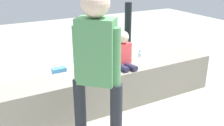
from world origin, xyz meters
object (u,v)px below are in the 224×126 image
Objects in this scene: child_seated at (123,52)px; gift_bag at (60,76)px; water_bottle_far_side at (17,88)px; handbag_brown_canvas at (24,103)px; handbag_black_leather at (87,81)px; cake_plate at (108,69)px; cake_box_white at (74,72)px; party_cup_red at (153,68)px; adult_standing at (97,62)px; water_bottle_near_gift at (140,56)px.

child_seated reaches higher than gift_bag.
handbag_brown_canvas is (-0.00, -0.50, 0.01)m from water_bottle_far_side.
child_seated is at bearing -68.56° from handbag_black_leather.
gift_bag is 1.08× the size of handbag_brown_canvas.
water_bottle_far_side is at bearing -177.29° from gift_bag.
handbag_brown_canvas is (-1.02, 0.43, -0.43)m from cake_plate.
gift_bag reaches higher than cake_box_white.
water_bottle_far_side reaches higher than party_cup_red.
handbag_black_leather is at bearing 70.90° from adult_standing.
adult_standing is 5.09× the size of cake_box_white.
gift_bag is 0.38m from cake_box_white.
handbag_black_leather is at bearing 92.71° from cake_plate.
water_bottle_far_side reaches higher than water_bottle_near_gift.
adult_standing reaches higher than cake_box_white.
cake_plate is 1.19m from handbag_brown_canvas.
adult_standing is 1.56m from handbag_brown_canvas.
cake_plate is at bearing -87.29° from handbag_black_leather.
adult_standing is 5.41× the size of handbag_black_leather.
handbag_black_leather reaches higher than handbag_brown_canvas.
water_bottle_near_gift is at bearing 80.14° from party_cup_red.
gift_bag is 1.58× the size of water_bottle_near_gift.
handbag_brown_canvas reaches higher than party_cup_red.
cake_plate is 1.91m from water_bottle_near_gift.
child_seated is 2.36× the size of water_bottle_near_gift.
adult_standing reaches higher than water_bottle_near_gift.
handbag_black_leather is at bearing -15.83° from water_bottle_far_side.
cake_plate is at bearing -69.36° from gift_bag.
handbag_black_leather is (-1.40, -0.61, 0.01)m from water_bottle_near_gift.
cake_box_white is 0.52m from handbag_black_leather.
gift_bag is at bearing -146.80° from cake_box_white.
child_seated is at bearing -36.57° from water_bottle_far_side.
water_bottle_far_side is 0.66× the size of cake_box_white.
water_bottle_far_side is 1.03m from handbag_black_leather.
handbag_black_leather reaches higher than cake_box_white.
gift_bag is 0.66m from water_bottle_far_side.
adult_standing is 1.98m from water_bottle_far_side.
handbag_black_leather is (0.02, -0.52, 0.04)m from cake_box_white.
party_cup_red is at bearing -5.75° from water_bottle_far_side.
cake_plate reaches higher than cake_box_white.
water_bottle_near_gift is (1.15, 1.25, -0.64)m from child_seated.
cake_plate is 2.35× the size of party_cup_red.
gift_bag is 3.38× the size of party_cup_red.
gift_bag is at bearing 136.68° from handbag_black_leather.
cake_box_white is (0.31, 0.21, -0.07)m from gift_bag.
child_seated reaches higher than cake_box_white.
adult_standing is 5.02× the size of gift_bag.
water_bottle_far_side is (-0.66, -0.03, -0.05)m from gift_bag.
adult_standing is at bearing -133.00° from water_bottle_near_gift.
party_cup_red is at bearing 2.22° from handbag_black_leather.
cake_box_white is (-1.41, -0.09, -0.02)m from water_bottle_near_gift.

